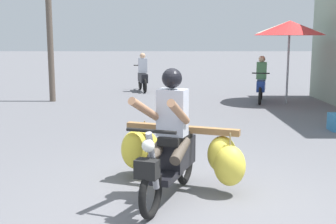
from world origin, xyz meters
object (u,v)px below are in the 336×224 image
motorbike_main_loaded (172,150)px  market_umbrella_near_shop (288,27)px  market_umbrella_further_along (288,28)px  motorbike_distant_ahead_left (141,76)px  utility_pole (47,5)px  motorbike_distant_ahead_right (260,83)px

motorbike_main_loaded → market_umbrella_near_shop: 8.72m
motorbike_main_loaded → market_umbrella_further_along: bearing=65.0°
motorbike_distant_ahead_left → motorbike_main_loaded: bearing=-84.6°
market_umbrella_near_shop → market_umbrella_further_along: size_ratio=1.00×
market_umbrella_near_shop → market_umbrella_further_along: 0.31m
motorbike_distant_ahead_left → market_umbrella_further_along: 5.59m
motorbike_main_loaded → utility_pole: bearing=114.6°
motorbike_distant_ahead_right → motorbike_distant_ahead_left: bearing=144.9°
motorbike_distant_ahead_right → market_umbrella_further_along: size_ratio=0.66×
market_umbrella_further_along → utility_pole: (-7.10, 0.43, 0.68)m
motorbike_distant_ahead_left → utility_pole: size_ratio=0.28×
motorbike_distant_ahead_left → motorbike_distant_ahead_right: same height
motorbike_distant_ahead_left → market_umbrella_near_shop: 5.51m
motorbike_main_loaded → motorbike_distant_ahead_right: size_ratio=1.28×
motorbike_distant_ahead_left → utility_pole: utility_pole is taller
motorbike_distant_ahead_left → utility_pole: (-2.64, -2.50, 2.32)m
market_umbrella_further_along → motorbike_main_loaded: bearing=-115.0°
motorbike_main_loaded → market_umbrella_further_along: (3.48, 7.48, 1.70)m
utility_pole → motorbike_distant_ahead_left: bearing=43.5°
market_umbrella_further_along → utility_pole: bearing=176.6°
utility_pole → motorbike_distant_ahead_right: bearing=-1.2°
market_umbrella_near_shop → utility_pole: (-7.17, 0.13, 0.65)m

